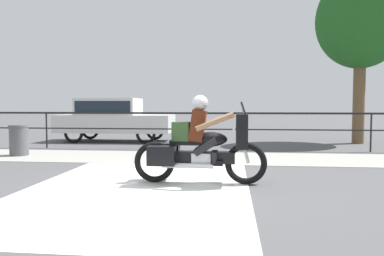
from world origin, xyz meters
TOP-DOWN VIEW (x-y plane):
  - ground_plane at (0.00, 0.00)m, footprint 120.00×120.00m
  - sidewalk_band at (0.00, 3.40)m, footprint 44.00×2.40m
  - crosswalk_band at (-0.62, -0.20)m, footprint 3.73×6.00m
  - fence_railing at (0.00, 5.20)m, footprint 36.00×0.05m
  - motorcycle at (0.38, 0.14)m, footprint 2.39×0.76m
  - parked_car at (-3.63, 7.63)m, footprint 4.40×1.77m
  - trash_bin at (-4.93, 3.30)m, footprint 0.53×0.53m
  - tree_behind_sign at (5.57, 7.80)m, footprint 3.17×3.17m

SIDE VIEW (x-z plane):
  - ground_plane at x=0.00m, z-range 0.00..0.00m
  - crosswalk_band at x=-0.62m, z-range 0.00..0.01m
  - sidewalk_band at x=0.00m, z-range 0.00..0.01m
  - trash_bin at x=-4.93m, z-range 0.00..0.86m
  - motorcycle at x=0.38m, z-range -0.09..1.49m
  - fence_railing at x=0.00m, z-range 0.34..1.52m
  - parked_car at x=-3.63m, z-range 0.12..1.79m
  - tree_behind_sign at x=5.57m, z-range 1.32..7.55m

